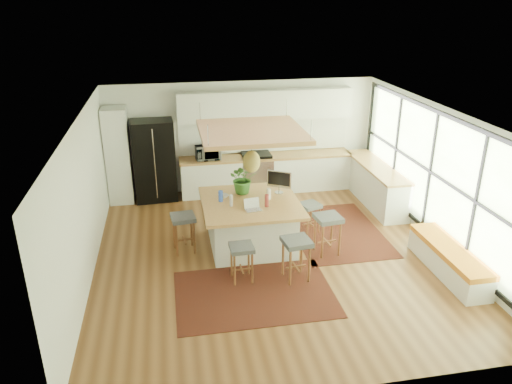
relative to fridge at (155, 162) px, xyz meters
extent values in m
plane|color=brown|center=(2.14, -3.20, -0.93)|extent=(7.00, 7.00, 0.00)
plane|color=white|center=(2.14, -3.20, 1.78)|extent=(7.00, 7.00, 0.00)
plane|color=white|center=(2.14, 0.30, 0.42)|extent=(6.50, 0.00, 6.50)
plane|color=white|center=(2.14, -6.70, 0.42)|extent=(6.50, 0.00, 6.50)
plane|color=white|center=(-1.11, -3.20, 0.42)|extent=(0.00, 7.00, 7.00)
plane|color=white|center=(5.39, -3.20, 0.42)|extent=(0.00, 7.00, 7.00)
cube|color=silver|center=(-0.81, -0.02, 0.20)|extent=(0.55, 0.60, 2.25)
cube|color=silver|center=(2.69, -0.02, -0.49)|extent=(4.20, 0.60, 0.88)
cube|color=#A5713A|center=(2.69, -0.02, -0.03)|extent=(4.24, 0.64, 0.05)
cube|color=white|center=(2.69, 0.28, 0.43)|extent=(4.20, 0.02, 0.80)
cube|color=silver|center=(2.69, 0.12, 1.22)|extent=(4.20, 0.34, 0.70)
cube|color=silver|center=(5.07, -1.20, -0.49)|extent=(0.60, 2.50, 0.88)
cube|color=#A5713A|center=(5.07, -1.20, -0.03)|extent=(0.64, 2.54, 0.05)
cube|color=black|center=(1.59, -4.44, -0.92)|extent=(2.60, 1.80, 0.01)
cube|color=black|center=(3.67, -2.51, -0.92)|extent=(1.80, 2.60, 0.01)
imported|color=#A5A5AA|center=(1.26, -0.04, 0.20)|extent=(0.60, 0.36, 0.39)
imported|color=#1E4C19|center=(1.76, -2.28, 0.25)|extent=(0.60, 0.66, 0.48)
imported|color=silver|center=(1.34, -2.44, 0.03)|extent=(0.25, 0.25, 0.05)
cylinder|color=blue|center=(1.27, -2.64, 0.10)|extent=(0.07, 0.07, 0.19)
cylinder|color=silver|center=(1.42, -2.89, 0.10)|extent=(0.07, 0.07, 0.19)
cylinder|color=#953431|center=(2.07, -3.04, 0.10)|extent=(0.07, 0.07, 0.19)
cylinder|color=silver|center=(2.17, -2.69, 0.10)|extent=(0.07, 0.07, 0.19)
camera|label=1|loc=(0.38, -11.16, 3.71)|focal=34.20mm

